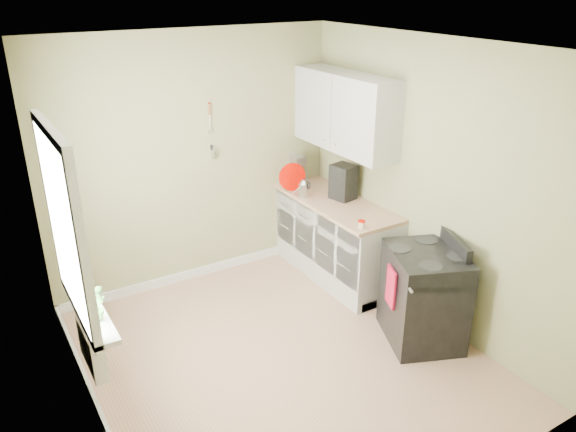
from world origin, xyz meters
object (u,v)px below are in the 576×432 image
stove (424,296)px  stand_mixer (296,169)px  coffee_maker (343,183)px  kettle (304,188)px

stove → stand_mixer: stand_mixer is taller
stand_mixer → coffee_maker: bearing=-77.8°
stand_mixer → kettle: bearing=-112.4°
stove → stand_mixer: size_ratio=2.73×
stove → stand_mixer: 2.23m
kettle → coffee_maker: coffee_maker is taller
stove → stand_mixer: (-0.04, 2.14, 0.61)m
kettle → coffee_maker: size_ratio=0.51×
stove → kettle: bearing=97.7°
stove → coffee_maker: (0.11, 1.43, 0.64)m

